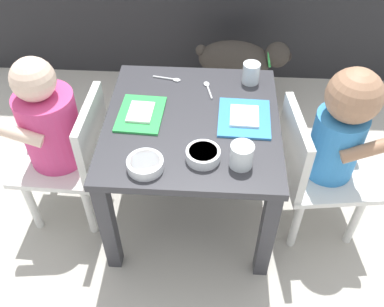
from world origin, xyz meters
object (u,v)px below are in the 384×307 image
object	(u,v)px
seated_child_left	(54,128)
spoon_by_left_tray	(170,79)
dining_table	(192,137)
water_cup_left	(241,157)
food_tray_right	(244,118)
water_cup_right	(251,74)
dog	(240,61)
spoon_by_right_tray	(208,88)
seated_child_right	(334,137)
cereal_bowl_left_side	(203,155)
food_tray_left	(141,114)
veggie_bowl_near	(145,164)

from	to	relation	value
seated_child_left	spoon_by_left_tray	distance (m)	0.42
dining_table	water_cup_left	distance (m)	0.26
dining_table	food_tray_right	bearing A→B (deg)	4.67
seated_child_left	water_cup_right	bearing A→B (deg)	21.56
dog	water_cup_left	xyz separation A→B (m)	(-0.03, -0.85, 0.23)
spoon_by_left_tray	spoon_by_right_tray	size ratio (longest dim) A/B	1.00
dog	seated_child_right	bearing A→B (deg)	-69.96
food_tray_right	cereal_bowl_left_side	xyz separation A→B (m)	(-0.12, -0.18, 0.01)
cereal_bowl_left_side	spoon_by_left_tray	distance (m)	0.40
food_tray_right	water_cup_right	distance (m)	0.20
food_tray_right	water_cup_right	bearing A→B (deg)	82.78
food_tray_left	seated_child_right	bearing A→B (deg)	-5.04
seated_child_left	water_cup_left	world-z (taller)	seated_child_left
food_tray_right	veggie_bowl_near	distance (m)	0.36
seated_child_left	food_tray_left	world-z (taller)	seated_child_left
dining_table	seated_child_left	xyz separation A→B (m)	(-0.43, -0.03, 0.04)
seated_child_right	water_cup_left	size ratio (longest dim) A/B	9.03
spoon_by_right_tray	food_tray_left	bearing A→B (deg)	-143.86
seated_child_left	spoon_by_right_tray	size ratio (longest dim) A/B	6.44
cereal_bowl_left_side	water_cup_left	bearing A→B (deg)	-8.19
water_cup_right	food_tray_left	bearing A→B (deg)	-150.16
dining_table	spoon_by_right_tray	xyz separation A→B (m)	(0.04, 0.16, 0.07)
seated_child_left	water_cup_right	world-z (taller)	seated_child_left
dining_table	spoon_by_left_tray	xyz separation A→B (m)	(-0.09, 0.21, 0.07)
water_cup_right	cereal_bowl_left_side	bearing A→B (deg)	-110.91
dining_table	food_tray_left	xyz separation A→B (m)	(-0.16, 0.01, 0.08)
cereal_bowl_left_side	seated_child_right	bearing A→B (deg)	18.25
seated_child_right	spoon_by_right_tray	xyz separation A→B (m)	(-0.39, 0.20, 0.02)
spoon_by_right_tray	water_cup_right	bearing A→B (deg)	19.16
food_tray_right	water_cup_right	xyz separation A→B (m)	(0.03, 0.20, 0.02)
food_tray_right	veggie_bowl_near	world-z (taller)	veggie_bowl_near
dog	veggie_bowl_near	size ratio (longest dim) A/B	4.22
food_tray_right	veggie_bowl_near	size ratio (longest dim) A/B	1.87
cereal_bowl_left_side	food_tray_left	bearing A→B (deg)	138.12
dining_table	spoon_by_left_tray	size ratio (longest dim) A/B	5.78
dog	food_tray_right	size ratio (longest dim) A/B	2.26
seated_child_right	veggie_bowl_near	bearing A→B (deg)	-162.32
seated_child_left	veggie_bowl_near	bearing A→B (deg)	-29.90
water_cup_right	water_cup_left	bearing A→B (deg)	-95.82
food_tray_right	spoon_by_left_tray	distance (m)	0.32
spoon_by_right_tray	water_cup_left	bearing A→B (deg)	-73.62
food_tray_left	spoon_by_right_tray	size ratio (longest dim) A/B	1.89
dog	water_cup_left	bearing A→B (deg)	-92.04
dog	spoon_by_right_tray	world-z (taller)	spoon_by_right_tray
dining_table	water_cup_right	world-z (taller)	water_cup_right
dining_table	food_tray_right	world-z (taller)	food_tray_right
water_cup_left	cereal_bowl_left_side	bearing A→B (deg)	171.81
food_tray_left	veggie_bowl_near	distance (m)	0.23
food_tray_right	spoon_by_right_tray	world-z (taller)	food_tray_right
seated_child_left	food_tray_left	distance (m)	0.28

